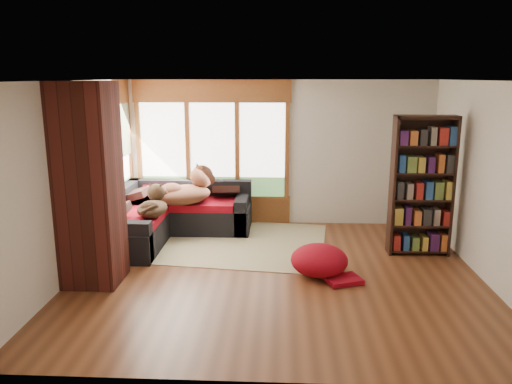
% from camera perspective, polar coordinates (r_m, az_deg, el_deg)
% --- Properties ---
extents(floor, '(5.50, 5.50, 0.00)m').
position_cam_1_polar(floor, '(6.96, 2.41, -9.34)').
color(floor, '#582E18').
rests_on(floor, ground).
extents(ceiling, '(5.50, 5.50, 0.00)m').
position_cam_1_polar(ceiling, '(6.43, 2.64, 12.60)').
color(ceiling, white).
extents(wall_back, '(5.50, 0.04, 2.60)m').
position_cam_1_polar(wall_back, '(9.04, 2.62, 4.46)').
color(wall_back, silver).
rests_on(wall_back, ground).
extents(wall_front, '(5.50, 0.04, 2.60)m').
position_cam_1_polar(wall_front, '(4.16, 2.30, -5.90)').
color(wall_front, silver).
rests_on(wall_front, ground).
extents(wall_left, '(0.04, 5.00, 2.60)m').
position_cam_1_polar(wall_left, '(7.14, -20.15, 1.35)').
color(wall_left, silver).
rests_on(wall_left, ground).
extents(wall_right, '(0.04, 5.00, 2.60)m').
position_cam_1_polar(wall_right, '(7.12, 25.26, 0.86)').
color(wall_right, silver).
rests_on(wall_right, ground).
extents(windows_back, '(2.82, 0.10, 1.90)m').
position_cam_1_polar(windows_back, '(9.08, -4.99, 4.78)').
color(windows_back, brown).
rests_on(windows_back, wall_back).
extents(windows_left, '(0.10, 2.62, 1.90)m').
position_cam_1_polar(windows_left, '(8.22, -16.78, 3.40)').
color(windows_left, brown).
rests_on(windows_left, wall_left).
extents(roller_blind, '(0.03, 0.72, 0.90)m').
position_cam_1_polar(roller_blind, '(8.94, -15.01, 6.84)').
color(roller_blind, '#707E5A').
rests_on(roller_blind, wall_left).
extents(brick_chimney, '(0.70, 0.70, 2.60)m').
position_cam_1_polar(brick_chimney, '(6.69, -18.53, 0.73)').
color(brick_chimney, '#471914').
rests_on(brick_chimney, ground).
extents(sectional_sofa, '(2.20, 2.20, 0.80)m').
position_cam_1_polar(sectional_sofa, '(8.69, -10.48, -2.83)').
color(sectional_sofa, black).
rests_on(sectional_sofa, ground).
extents(area_rug, '(3.36, 2.72, 0.01)m').
position_cam_1_polar(area_rug, '(8.24, -3.16, -5.69)').
color(area_rug, beige).
rests_on(area_rug, ground).
extents(bookshelf, '(0.90, 0.30, 2.10)m').
position_cam_1_polar(bookshelf, '(7.83, 18.41, 0.62)').
color(bookshelf, black).
rests_on(bookshelf, ground).
extents(pouf, '(1.03, 1.03, 0.42)m').
position_cam_1_polar(pouf, '(6.90, 7.24, -7.65)').
color(pouf, '#9D0916').
rests_on(pouf, area_rug).
extents(dog_tan, '(1.14, 1.05, 0.55)m').
position_cam_1_polar(dog_tan, '(8.44, -7.80, 0.38)').
color(dog_tan, brown).
rests_on(dog_tan, sectional_sofa).
extents(dog_brindle, '(0.45, 0.73, 0.40)m').
position_cam_1_polar(dog_brindle, '(7.85, -11.66, -1.35)').
color(dog_brindle, black).
rests_on(dog_brindle, sectional_sofa).
extents(throw_pillows, '(1.98, 1.68, 0.45)m').
position_cam_1_polar(throw_pillows, '(8.71, -10.15, 0.47)').
color(throw_pillows, '#301B17').
rests_on(throw_pillows, sectional_sofa).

